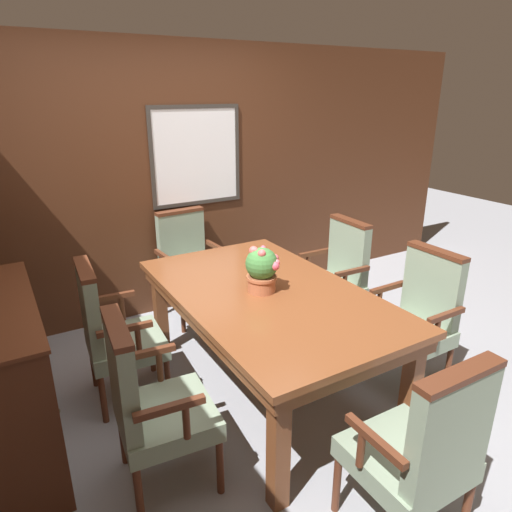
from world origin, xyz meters
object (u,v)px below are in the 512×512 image
Objects in this scene: chair_head_far at (188,262)px; chair_left_far at (112,330)px; chair_head_near at (422,448)px; chair_right_near at (417,315)px; dining_table at (267,303)px; chair_left_near at (150,401)px; potted_plant at (262,269)px; chair_right_far at (336,274)px; sideboard_cabinet at (1,382)px.

chair_head_far and chair_left_far have the same top height.
chair_right_near is at bearing -137.67° from chair_head_near.
dining_table is 1.05m from chair_left_far.
chair_right_near is at bearing -24.21° from dining_table.
chair_head_far is 1.00× the size of chair_left_near.
chair_left_far is 1.07m from potted_plant.
dining_table is 0.25m from potted_plant.
chair_right_far is 1.00× the size of chair_right_near.
chair_right_near is (0.98, -0.44, -0.15)m from dining_table.
chair_head_near is 1.00× the size of chair_left_far.
chair_head_near is at bearing -148.37° from chair_left_far.
chair_head_far is 2.01m from chair_left_near.
chair_head_near is 3.23× the size of potted_plant.
dining_table is 1.93× the size of chair_right_far.
chair_left_far is at bearing 14.91° from sideboard_cabinet.
chair_head_near is (-0.99, -1.78, 0.00)m from chair_right_far.
sideboard_cabinet is (-0.65, 0.66, -0.05)m from chair_left_near.
dining_table is at bearing -90.29° from chair_head_near.
dining_table is 1.64m from sideboard_cabinet.
chair_left_far is at bearing 155.24° from potted_plant.
dining_table is at bearing -63.99° from chair_right_far.
chair_left_near and chair_right_near have the same top height.
chair_head_near is 2.25m from sideboard_cabinet.
chair_left_far reaches higher than dining_table.
chair_right_far is 1.00× the size of chair_left_far.
sideboard_cabinet is at bearing -84.31° from chair_right_far.
dining_table is 1.93× the size of chair_head_near.
chair_right_far is at bearing 4.15° from sideboard_cabinet.
chair_head_far and chair_left_near have the same top height.
chair_left_far is 0.78× the size of sideboard_cabinet.
sideboard_cabinet is (-2.59, 0.70, -0.05)m from chair_right_near.
chair_head_far is 3.23× the size of potted_plant.
potted_plant is at bearing -8.59° from sideboard_cabinet.
chair_head_far reaches higher than dining_table.
chair_right_far is 0.88m from chair_right_near.
chair_head_far is 1.95m from sideboard_cabinet.
chair_right_far is at bearing -47.32° from chair_head_far.
chair_left_near is at bearing -64.82° from chair_right_far.
chair_head_near is at bearing -44.91° from sideboard_cabinet.
chair_head_far reaches higher than sideboard_cabinet.
chair_left_far reaches higher than sideboard_cabinet.
chair_right_far is 1.92m from chair_left_far.
chair_right_far is 2.04m from chair_head_near.
dining_table is 1.93× the size of chair_left_far.
chair_right_near is 1.18m from potted_plant.
chair_head_far is 1.00× the size of chair_right_far.
chair_right_near and chair_head_near have the same top height.
chair_head_far is at bearing -22.83° from chair_left_near.
dining_table is 1.05m from chair_left_near.
chair_left_near is (-0.95, -1.78, 0.00)m from chair_head_far.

